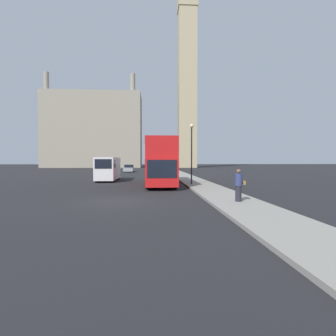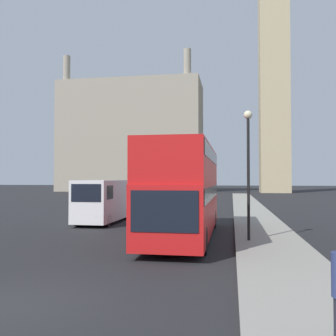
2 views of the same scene
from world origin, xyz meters
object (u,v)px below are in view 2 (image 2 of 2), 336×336
object	(u,v)px
clock_tower	(273,9)
red_double_decker_bus	(185,187)
street_lamp	(248,154)
white_van	(104,200)
parked_sedan	(170,196)

from	to	relation	value
clock_tower	red_double_decker_bus	world-z (taller)	clock_tower
red_double_decker_bus	street_lamp	world-z (taller)	street_lamp
clock_tower	street_lamp	size ratio (longest dim) A/B	13.25
clock_tower	white_van	size ratio (longest dim) A/B	11.90
red_double_decker_bus	white_van	world-z (taller)	red_double_decker_bus
white_van	street_lamp	bearing A→B (deg)	-36.08
street_lamp	clock_tower	bearing A→B (deg)	82.75
white_van	street_lamp	size ratio (longest dim) A/B	1.11
red_double_decker_bus	street_lamp	size ratio (longest dim) A/B	1.96
clock_tower	red_double_decker_bus	distance (m)	70.06
clock_tower	street_lamp	distance (m)	69.96
white_van	parked_sedan	world-z (taller)	white_van
street_lamp	parked_sedan	bearing A→B (deg)	105.70
clock_tower	parked_sedan	bearing A→B (deg)	-116.75
red_double_decker_bus	street_lamp	distance (m)	3.37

